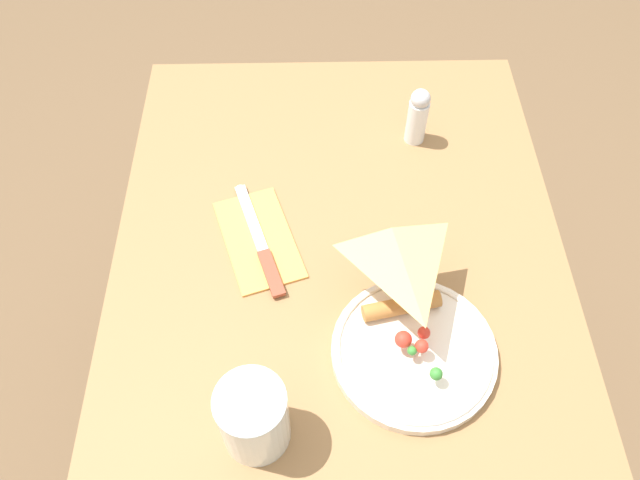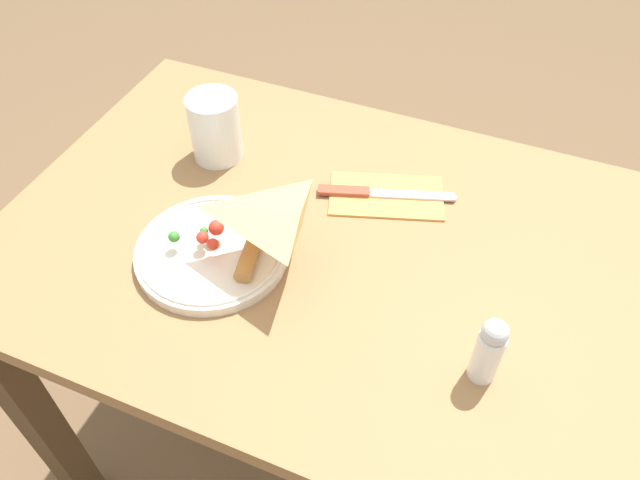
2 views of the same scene
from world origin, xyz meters
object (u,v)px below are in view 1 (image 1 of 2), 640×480
object	(u,v)px
plate_pizza	(414,350)
milk_glass	(254,418)
dining_table	(338,318)
napkin_folded	(259,239)
salt_shaker	(418,116)
butter_knife	(261,243)

from	to	relation	value
plate_pizza	milk_glass	world-z (taller)	milk_glass
dining_table	milk_glass	world-z (taller)	milk_glass
dining_table	napkin_folded	bearing A→B (deg)	62.10
napkin_folded	salt_shaker	world-z (taller)	salt_shaker
dining_table	napkin_folded	world-z (taller)	napkin_folded
salt_shaker	milk_glass	bearing A→B (deg)	153.65
milk_glass	plate_pizza	bearing A→B (deg)	-63.61
dining_table	milk_glass	xyz separation A→B (m)	(-0.23, 0.11, 0.19)
napkin_folded	salt_shaker	size ratio (longest dim) A/B	1.90
milk_glass	salt_shaker	distance (m)	0.57
napkin_folded	butter_knife	distance (m)	0.01
milk_glass	butter_knife	distance (m)	0.29
dining_table	napkin_folded	size ratio (longest dim) A/B	4.76
milk_glass	dining_table	bearing A→B (deg)	-26.06
dining_table	plate_pizza	world-z (taller)	plate_pizza
dining_table	milk_glass	bearing A→B (deg)	153.94
milk_glass	butter_knife	world-z (taller)	milk_glass
napkin_folded	milk_glass	bearing A→B (deg)	-178.22
milk_glass	napkin_folded	distance (m)	0.31
plate_pizza	butter_knife	size ratio (longest dim) A/B	1.04
milk_glass	salt_shaker	size ratio (longest dim) A/B	1.07
plate_pizza	milk_glass	size ratio (longest dim) A/B	1.95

